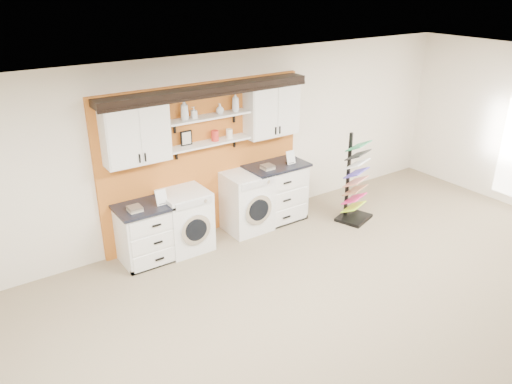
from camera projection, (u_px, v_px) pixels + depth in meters
floor at (396, 378)px, 5.17m from camera, size 10.00×10.00×0.00m
ceiling at (434, 114)px, 4.04m from camera, size 10.00×10.00×0.00m
wall_back at (203, 148)px, 7.63m from camera, size 10.00×0.00×10.00m
accent_panel at (205, 161)px, 7.68m from camera, size 3.40×0.07×2.40m
upper_cabinet_left at (135, 133)px, 6.70m from camera, size 0.90×0.35×0.84m
upper_cabinet_right at (271, 109)px, 7.86m from camera, size 0.90×0.35×0.84m
shelf_lower at (209, 143)px, 7.43m from camera, size 1.32×0.28×0.03m
shelf_upper at (208, 117)px, 7.26m from camera, size 1.32×0.28×0.03m
crown_molding at (207, 89)px, 7.11m from camera, size 3.30×0.41×0.13m
picture_frame at (186, 138)px, 7.23m from camera, size 0.18×0.02×0.22m
canister_red at (215, 136)px, 7.44m from camera, size 0.11×0.11×0.16m
canister_cream at (229, 134)px, 7.57m from camera, size 0.10×0.10×0.14m
base_cabinet_left at (149, 232)px, 7.16m from camera, size 0.89×0.66×0.87m
base_cabinet_right at (276, 193)px, 8.30m from camera, size 1.02×0.66×1.00m
washer at (185, 220)px, 7.44m from camera, size 0.67×0.71×0.93m
dryer at (247, 201)px, 8.01m from camera, size 0.70×0.71×0.97m
sample_rack at (354, 192)px, 8.32m from camera, size 0.66×0.61×1.50m
soap_bottle_a at (184, 109)px, 7.00m from camera, size 0.14×0.14×0.30m
soap_bottle_b at (194, 112)px, 7.11m from camera, size 0.08×0.08×0.17m
soap_bottle_c at (220, 109)px, 7.33m from camera, size 0.17×0.17×0.15m
soap_bottle_d at (235, 102)px, 7.44m from camera, size 0.12×0.12×0.28m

